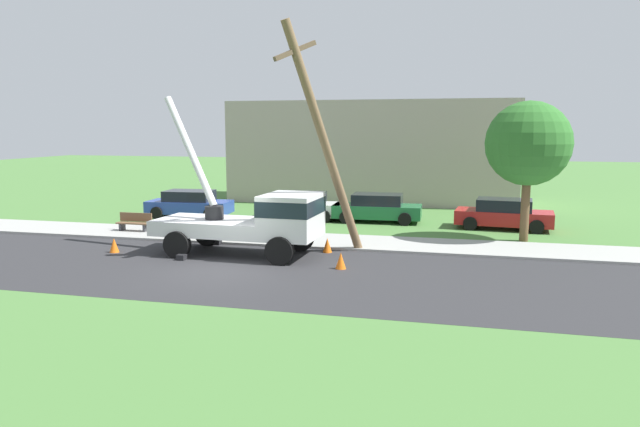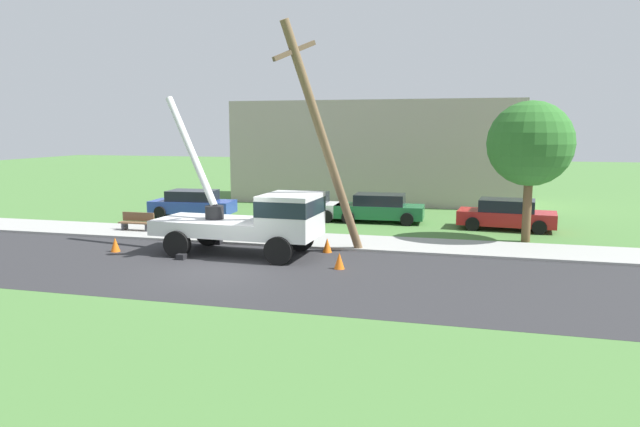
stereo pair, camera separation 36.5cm
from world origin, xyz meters
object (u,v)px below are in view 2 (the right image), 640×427
(traffic_cone_behind, at_px, (115,245))
(roadside_tree_near, at_px, (530,144))
(parked_sedan_green, at_px, (380,208))
(parked_sedan_white, at_px, (303,206))
(leaning_utility_pole, at_px, (323,139))
(traffic_cone_ahead, at_px, (339,261))
(traffic_cone_curbside, at_px, (327,245))
(utility_truck, at_px, (258,218))
(park_bench, at_px, (137,222))
(parked_sedan_red, at_px, (506,214))
(parked_sedan_blue, at_px, (193,203))

(traffic_cone_behind, relative_size, roadside_tree_near, 0.10)
(traffic_cone_behind, height_order, parked_sedan_green, parked_sedan_green)
(parked_sedan_white, bearing_deg, leaning_utility_pole, -68.77)
(leaning_utility_pole, xyz_separation_m, traffic_cone_ahead, (1.05, -1.84, -4.04))
(traffic_cone_curbside, bearing_deg, traffic_cone_behind, -166.11)
(traffic_cone_behind, relative_size, parked_sedan_white, 0.13)
(traffic_cone_behind, bearing_deg, parked_sedan_green, 48.26)
(leaning_utility_pole, distance_m, traffic_cone_ahead, 4.56)
(utility_truck, bearing_deg, parked_sedan_green, 70.71)
(parked_sedan_white, xyz_separation_m, park_bench, (-6.22, -5.67, -0.25))
(traffic_cone_curbside, bearing_deg, leaning_utility_pole, -90.47)
(leaning_utility_pole, xyz_separation_m, traffic_cone_curbside, (0.01, 0.62, -4.04))
(parked_sedan_red, bearing_deg, roadside_tree_near, -77.58)
(leaning_utility_pole, relative_size, roadside_tree_near, 1.45)
(utility_truck, relative_size, parked_sedan_red, 1.48)
(traffic_cone_behind, xyz_separation_m, park_bench, (-1.55, 3.98, 0.18))
(parked_sedan_red, xyz_separation_m, roadside_tree_near, (0.64, -2.93, 3.35))
(traffic_cone_curbside, distance_m, parked_sedan_blue, 11.58)
(traffic_cone_ahead, height_order, traffic_cone_behind, same)
(traffic_cone_behind, height_order, parked_sedan_blue, parked_sedan_blue)
(utility_truck, relative_size, park_bench, 4.22)
(traffic_cone_behind, distance_m, parked_sedan_white, 10.74)
(parked_sedan_green, relative_size, roadside_tree_near, 0.76)
(parked_sedan_blue, relative_size, parked_sedan_white, 1.02)
(leaning_utility_pole, bearing_deg, parked_sedan_blue, 140.33)
(parked_sedan_green, bearing_deg, parked_sedan_white, -178.83)
(traffic_cone_behind, bearing_deg, roadside_tree_near, 21.73)
(utility_truck, distance_m, roadside_tree_near, 11.52)
(traffic_cone_ahead, height_order, parked_sedan_blue, parked_sedan_blue)
(utility_truck, xyz_separation_m, traffic_cone_curbside, (2.35, 1.15, -1.13))
(parked_sedan_green, distance_m, parked_sedan_red, 6.13)
(parked_sedan_blue, bearing_deg, traffic_cone_ahead, -42.74)
(utility_truck, height_order, park_bench, utility_truck)
(parked_sedan_red, height_order, roadside_tree_near, roadside_tree_near)
(leaning_utility_pole, distance_m, parked_sedan_white, 9.63)
(parked_sedan_red, bearing_deg, park_bench, -162.69)
(roadside_tree_near, bearing_deg, traffic_cone_curbside, -150.84)
(traffic_cone_ahead, height_order, parked_sedan_red, parked_sedan_red)
(traffic_cone_curbside, bearing_deg, parked_sedan_white, 112.80)
(utility_truck, distance_m, parked_sedan_green, 9.49)
(utility_truck, bearing_deg, leaning_utility_pole, 12.74)
(traffic_cone_curbside, height_order, parked_sedan_red, parked_sedan_red)
(leaning_utility_pole, xyz_separation_m, park_bench, (-9.46, 2.65, -3.85))
(parked_sedan_white, relative_size, roadside_tree_near, 0.76)
(roadside_tree_near, bearing_deg, parked_sedan_white, 161.91)
(leaning_utility_pole, relative_size, traffic_cone_behind, 15.09)
(parked_sedan_green, bearing_deg, parked_sedan_red, -6.26)
(roadside_tree_near, bearing_deg, park_bench, -172.74)
(traffic_cone_behind, bearing_deg, utility_truck, 8.27)
(traffic_cone_behind, bearing_deg, parked_sedan_red, 31.54)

